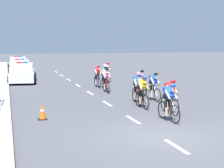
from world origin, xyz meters
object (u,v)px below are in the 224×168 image
object	(u,v)px
cyclist_second	(170,96)
cyclist_eighth	(97,76)
cyclist_fourth	(137,88)
traffic_cone_near	(42,112)
police_car_third	(18,65)
cyclist_seventh	(106,80)
cyclist_third	(142,92)
cyclist_lead	(169,102)
cyclist_ninth	(105,77)
cyclist_fifth	(153,86)
cyclist_sixth	(140,82)
police_car_second	(20,69)
cyclist_tenth	(106,72)
police_car_nearest	(23,74)

from	to	relation	value
cyclist_second	cyclist_eighth	world-z (taller)	same
cyclist_fourth	traffic_cone_near	distance (m)	5.78
cyclist_eighth	police_car_third	size ratio (longest dim) A/B	0.39
cyclist_seventh	traffic_cone_near	size ratio (longest dim) A/B	2.69
cyclist_second	traffic_cone_near	world-z (taller)	cyclist_second
cyclist_third	cyclist_seventh	size ratio (longest dim) A/B	1.00
cyclist_seventh	cyclist_lead	bearing A→B (deg)	-88.28
cyclist_third	cyclist_ninth	xyz separation A→B (m)	(0.06, 7.19, 0.00)
cyclist_lead	cyclist_eighth	size ratio (longest dim) A/B	1.00
police_car_third	cyclist_fifth	bearing A→B (deg)	-73.91
cyclist_second	cyclist_sixth	world-z (taller)	same
cyclist_fourth	cyclist_sixth	size ratio (longest dim) A/B	1.00
cyclist_third	cyclist_fourth	distance (m)	1.42
cyclist_fourth	cyclist_second	bearing A→B (deg)	-81.92
cyclist_lead	police_car_second	world-z (taller)	police_car_second
cyclist_fifth	cyclist_seventh	xyz separation A→B (m)	(-1.60, 3.76, 0.00)
cyclist_lead	police_car_third	bearing A→B (deg)	100.53
cyclist_tenth	cyclist_third	bearing A→B (deg)	-96.35
cyclist_lead	traffic_cone_near	xyz separation A→B (m)	(-4.81, 1.68, -0.48)
cyclist_lead	cyclist_ninth	bearing A→B (deg)	89.65
cyclist_ninth	cyclist_tenth	world-z (taller)	same
cyclist_third	cyclist_tenth	distance (m)	11.27
cyclist_lead	cyclist_second	world-z (taller)	same
cyclist_fourth	police_car_third	size ratio (longest dim) A/B	0.39
police_car_second	cyclist_eighth	bearing A→B (deg)	-63.77
cyclist_lead	police_car_nearest	xyz separation A→B (m)	(-4.98, 15.70, -0.11)
cyclist_third	cyclist_sixth	bearing A→B (deg)	71.26
police_car_third	cyclist_lead	bearing A→B (deg)	-79.47
police_car_third	cyclist_second	bearing A→B (deg)	-77.42
cyclist_lead	cyclist_tenth	distance (m)	14.27
cyclist_fifth	traffic_cone_near	world-z (taller)	cyclist_fifth
cyclist_tenth	police_car_nearest	size ratio (longest dim) A/B	0.38
police_car_third	cyclist_fourth	bearing A→B (deg)	-76.82
cyclist_third	cyclist_tenth	xyz separation A→B (m)	(1.25, 11.20, 0.00)
cyclist_third	cyclist_sixth	size ratio (longest dim) A/B	1.00
cyclist_tenth	police_car_nearest	xyz separation A→B (m)	(-6.23, 1.49, -0.11)
cyclist_second	cyclist_tenth	size ratio (longest dim) A/B	1.00
cyclist_tenth	police_car_second	size ratio (longest dim) A/B	0.38
police_car_nearest	cyclist_fifth	bearing A→B (deg)	-59.69
cyclist_fifth	cyclist_second	bearing A→B (deg)	-100.57
cyclist_eighth	police_car_nearest	distance (m)	6.56
cyclist_fourth	cyclist_seventh	distance (m)	4.27
cyclist_third	traffic_cone_near	bearing A→B (deg)	-164.51
cyclist_ninth	cyclist_tenth	xyz separation A→B (m)	(1.19, 4.01, 0.00)
cyclist_sixth	cyclist_seventh	size ratio (longest dim) A/B	1.00
cyclist_sixth	cyclist_tenth	distance (m)	7.46
cyclist_ninth	police_car_second	bearing A→B (deg)	115.05
cyclist_third	police_car_third	distance (m)	24.30
cyclist_lead	cyclist_seventh	distance (m)	8.65
cyclist_lead	cyclist_third	world-z (taller)	same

